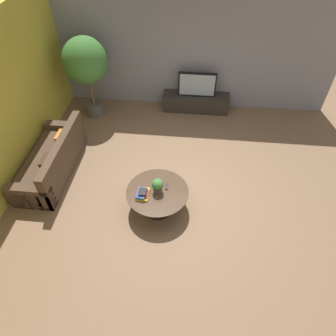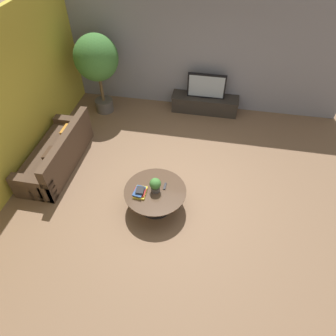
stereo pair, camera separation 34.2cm
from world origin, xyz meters
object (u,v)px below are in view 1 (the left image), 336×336
television (197,85)px  coffee_table (158,196)px  couch_by_wall (53,161)px  potted_plant_tabletop (158,186)px  potted_palm_tall (86,64)px  media_console (196,102)px

television → coffee_table: bearing=-100.0°
couch_by_wall → potted_plant_tabletop: bearing=72.2°
couch_by_wall → potted_plant_tabletop: size_ratio=7.29×
television → coffee_table: size_ratio=0.84×
potted_palm_tall → potted_plant_tabletop: (2.06, -2.94, -0.79)m
couch_by_wall → potted_palm_tall: (0.29, 2.18, 1.12)m
television → potted_palm_tall: size_ratio=0.48×
media_console → television: size_ratio=1.80×
media_console → potted_palm_tall: potted_palm_tall is taller
coffee_table → potted_plant_tabletop: (0.01, 0.01, 0.29)m
television → potted_palm_tall: 2.77m
coffee_table → television: bearing=80.0°
coffee_table → couch_by_wall: size_ratio=0.54×
media_console → television: bearing=-90.0°
potted_plant_tabletop → coffee_table: bearing=-145.0°
television → media_console: bearing=90.0°
media_console → coffee_table: coffee_table is taller
media_console → coffee_table: size_ratio=1.51×
television → coffee_table: television is taller
television → potted_palm_tall: (-2.65, -0.46, 0.66)m
coffee_table → potted_palm_tall: potted_palm_tall is taller
media_console → potted_plant_tabletop: 3.48m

